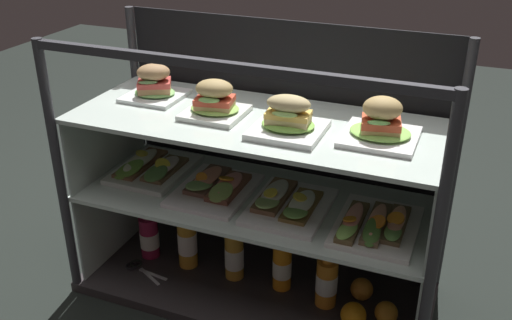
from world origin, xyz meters
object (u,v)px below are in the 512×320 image
juice_bottle_near_post (149,236)px  juice_bottle_back_left (187,241)px  plated_roll_sandwich_center (288,120)px  plated_roll_sandwich_right_of_center (381,125)px  kitchen_scissors (138,267)px  juice_bottle_front_second (327,280)px  plated_roll_sandwich_left_of_center (215,102)px  juice_bottle_front_left_end (282,265)px  orange_fruit_rolled_forward (353,315)px  plated_roll_sandwich_far_left (154,85)px  open_sandwich_tray_right_of_center (375,225)px  open_sandwich_tray_mid_right (152,168)px  orange_fruit_near_left_post (362,289)px  juice_bottle_back_right (234,253)px  orange_fruit_beside_bottles (386,313)px  open_sandwich_tray_far_right (216,187)px  open_sandwich_tray_far_left (287,204)px

juice_bottle_near_post → juice_bottle_back_left: size_ratio=0.91×
plated_roll_sandwich_center → plated_roll_sandwich_right_of_center: 0.25m
plated_roll_sandwich_center → plated_roll_sandwich_right_of_center: (0.24, 0.05, 0.00)m
kitchen_scissors → juice_bottle_front_second: bearing=5.8°
plated_roll_sandwich_left_of_center → juice_bottle_front_left_end: (0.21, 0.02, -0.54)m
orange_fruit_rolled_forward → plated_roll_sandwich_center: bearing=172.9°
kitchen_scissors → plated_roll_sandwich_far_left: bearing=74.0°
plated_roll_sandwich_far_left → plated_roll_sandwich_right_of_center: (0.73, -0.06, 0.00)m
open_sandwich_tray_right_of_center → juice_bottle_near_post: size_ratio=1.38×
open_sandwich_tray_mid_right → orange_fruit_near_left_post: 0.80m
plated_roll_sandwich_far_left → juice_bottle_back_right: size_ratio=0.74×
plated_roll_sandwich_left_of_center → juice_bottle_front_left_end: plated_roll_sandwich_left_of_center is taller
juice_bottle_front_left_end → orange_fruit_beside_bottles: (0.35, -0.04, -0.05)m
juice_bottle_back_left → juice_bottle_back_right: (0.18, 0.01, -0.01)m
juice_bottle_near_post → juice_bottle_back_left: 0.15m
open_sandwich_tray_far_right → orange_fruit_near_left_post: open_sandwich_tray_far_right is taller
plated_roll_sandwich_far_left → plated_roll_sandwich_right_of_center: bearing=-4.5°
juice_bottle_near_post → juice_bottle_back_right: bearing=1.0°
plated_roll_sandwich_left_of_center → juice_bottle_front_second: (0.37, -0.00, -0.54)m
plated_roll_sandwich_center → open_sandwich_tray_mid_right: plated_roll_sandwich_center is taller
plated_roll_sandwich_left_of_center → plated_roll_sandwich_right_of_center: plated_roll_sandwich_right_of_center is taller
juice_bottle_front_second → open_sandwich_tray_right_of_center: bearing=-11.6°
open_sandwich_tray_mid_right → juice_bottle_front_left_end: size_ratio=1.36×
orange_fruit_near_left_post → kitchen_scissors: 0.77m
plated_roll_sandwich_right_of_center → kitchen_scissors: plated_roll_sandwich_right_of_center is taller
plated_roll_sandwich_left_of_center → juice_bottle_back_right: plated_roll_sandwich_left_of_center is taller
open_sandwich_tray_far_left → orange_fruit_near_left_post: (0.23, 0.07, -0.31)m
plated_roll_sandwich_far_left → open_sandwich_tray_far_right: size_ratio=0.60×
plated_roll_sandwich_right_of_center → open_sandwich_tray_right_of_center: bearing=-65.2°
open_sandwich_tray_far_right → kitchen_scissors: bearing=-165.3°
plated_roll_sandwich_left_of_center → juice_bottle_near_post: 0.62m
open_sandwich_tray_right_of_center → kitchen_scissors: 0.86m
orange_fruit_rolled_forward → juice_bottle_front_second: bearing=147.6°
plated_roll_sandwich_left_of_center → juice_bottle_back_right: size_ratio=0.72×
juice_bottle_back_left → plated_roll_sandwich_right_of_center: bearing=-0.2°
juice_bottle_back_left → orange_fruit_near_left_post: (0.60, 0.05, -0.06)m
juice_bottle_near_post → juice_bottle_front_left_end: 0.50m
juice_bottle_front_second → plated_roll_sandwich_right_of_center: bearing=6.3°
open_sandwich_tray_mid_right → kitchen_scissors: 0.36m
plated_roll_sandwich_far_left → open_sandwich_tray_far_left: size_ratio=0.60×
juice_bottle_back_left → plated_roll_sandwich_far_left: bearing=154.3°
plated_roll_sandwich_far_left → plated_roll_sandwich_right_of_center: 0.74m
open_sandwich_tray_mid_right → juice_bottle_back_left: open_sandwich_tray_mid_right is taller
open_sandwich_tray_right_of_center → orange_fruit_beside_bottles: (0.06, 0.01, -0.31)m
plated_roll_sandwich_left_of_center → open_sandwich_tray_right_of_center: (0.51, -0.03, -0.29)m
plated_roll_sandwich_far_left → plated_roll_sandwich_center: (0.49, -0.11, -0.00)m
juice_bottle_near_post → juice_bottle_front_second: size_ratio=0.97×
juice_bottle_back_left → juice_bottle_front_second: (0.50, -0.02, -0.01)m
open_sandwich_tray_right_of_center → orange_fruit_near_left_post: 0.32m
plated_roll_sandwich_far_left → orange_fruit_rolled_forward: size_ratio=2.28×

